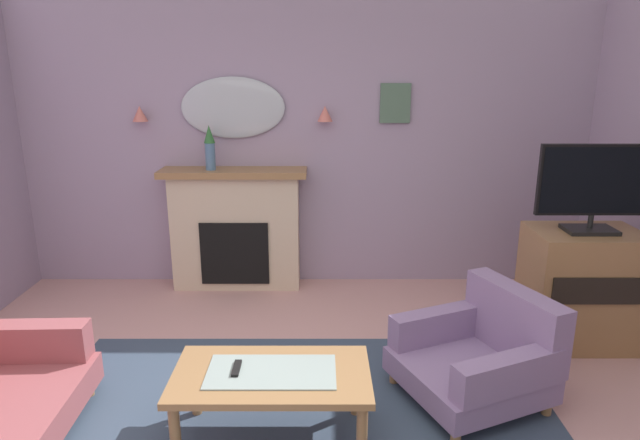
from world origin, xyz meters
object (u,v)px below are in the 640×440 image
fireplace (238,230)px  mantel_vase_left (212,147)px  tv_cabinet (583,288)px  armchair_by_coffee_table (484,354)px  wall_mirror (235,108)px  wall_sconce_left (142,114)px  wall_sconce_right (327,114)px  tv_flatscreen (598,186)px  tv_remote (239,369)px  coffee_table (274,381)px  framed_picture (398,103)px

fireplace → mantel_vase_left: size_ratio=3.33×
tv_cabinet → armchair_by_coffee_table: bearing=-142.0°
wall_mirror → tv_cabinet: 3.31m
fireplace → mantel_vase_left: 0.83m
wall_mirror → wall_sconce_left: wall_mirror is taller
mantel_vase_left → wall_sconce_right: wall_sconce_right is taller
fireplace → tv_flatscreen: (2.80, -1.13, 0.68)m
wall_mirror → armchair_by_coffee_table: (1.84, -2.00, -1.40)m
fireplace → armchair_by_coffee_table: bearing=-45.2°
tv_cabinet → tv_flatscreen: 0.80m
wall_sconce_left → tv_remote: 2.92m
fireplace → coffee_table: size_ratio=1.24×
wall_sconce_right → tv_flatscreen: 2.34m
wall_sconce_right → wall_mirror: bearing=176.6°
wall_sconce_left → tv_flatscreen: bearing=-18.6°
wall_sconce_left → framed_picture: (2.35, 0.06, 0.09)m
tv_flatscreen → wall_sconce_right: bearing=147.8°
tv_remote → mantel_vase_left: bearing=103.4°
wall_sconce_right → tv_flatscreen: (1.95, -1.22, -0.41)m
coffee_table → armchair_by_coffee_table: bearing=18.8°
armchair_by_coffee_table → tv_remote: bearing=-164.1°
wall_sconce_left → coffee_table: (1.38, -2.39, -1.28)m
tv_cabinet → tv_flatscreen: tv_flatscreen is taller
coffee_table → armchair_by_coffee_table: 1.38m
wall_mirror → wall_sconce_left: size_ratio=6.86×
armchair_by_coffee_table → wall_sconce_right: bearing=117.0°
wall_sconce_right → coffee_table: 2.73m
coffee_table → tv_remote: tv_remote is taller
fireplace → wall_sconce_right: wall_sconce_right is taller
coffee_table → framed_picture: bearing=68.5°
wall_sconce_right → coffee_table: bearing=-97.5°
fireplace → tv_remote: size_ratio=8.50×
wall_mirror → tv_flatscreen: size_ratio=1.14×
wall_mirror → wall_sconce_left: 0.85m
framed_picture → wall_sconce_right: bearing=-174.7°
framed_picture → tv_flatscreen: (1.30, -1.28, -0.50)m
wall_mirror → armchair_by_coffee_table: wall_mirror is taller
coffee_table → mantel_vase_left: bearing=107.9°
wall_sconce_left → tv_remote: wall_sconce_left is taller
fireplace → framed_picture: 1.91m
framed_picture → tv_remote: framed_picture is taller
wall_sconce_left → wall_sconce_right: same height
coffee_table → tv_flatscreen: 2.69m
wall_sconce_right → tv_remote: bearing=-102.1°
wall_mirror → wall_sconce_left: (-0.85, -0.05, -0.05)m
tv_cabinet → tv_flatscreen: bearing=-90.0°
wall_mirror → framed_picture: size_ratio=2.67×
wall_sconce_right → tv_flatscreen: bearing=-32.2°
armchair_by_coffee_table → tv_cabinet: tv_cabinet is taller
coffee_table → wall_sconce_right: bearing=82.5°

